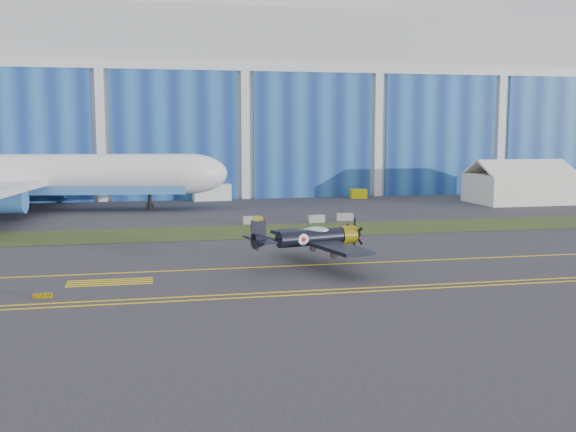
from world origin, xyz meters
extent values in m
plane|color=#36343C|center=(0.00, 0.00, 0.00)|extent=(260.00, 260.00, 0.00)
cube|color=#475128|center=(0.00, 14.00, 0.02)|extent=(260.00, 10.00, 0.02)
cube|color=silver|center=(0.00, 72.00, 15.00)|extent=(220.00, 45.00, 30.00)
cube|color=navy|center=(0.00, 49.20, 10.00)|extent=(220.00, 0.60, 20.00)
cube|color=silver|center=(0.00, 49.15, 20.60)|extent=(220.00, 0.70, 1.20)
cube|color=yellow|center=(0.00, -5.00, 0.01)|extent=(200.00, 0.20, 0.02)
cube|color=yellow|center=(0.00, -14.50, 0.01)|extent=(80.00, 0.20, 0.02)
cube|color=yellow|center=(0.00, -13.50, 0.01)|extent=(80.00, 0.20, 0.02)
cube|color=yellow|center=(-22.00, -12.00, 0.17)|extent=(1.20, 0.15, 0.35)
cube|color=silver|center=(-5.58, 47.56, 1.25)|extent=(6.01, 2.97, 2.51)
cube|color=yellow|center=(17.80, 46.11, 0.72)|extent=(2.58, 1.71, 1.45)
cube|color=tan|center=(51.15, 43.24, 1.00)|extent=(3.70, 2.69, 1.99)
cube|color=gray|center=(-3.55, 19.87, 0.45)|extent=(2.03, 0.71, 0.90)
cube|color=gray|center=(4.11, 19.50, 0.45)|extent=(2.07, 0.91, 0.90)
cube|color=gray|center=(7.92, 20.50, 0.45)|extent=(2.05, 0.82, 0.90)
camera|label=1|loc=(-15.12, -56.71, 10.72)|focal=42.00mm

